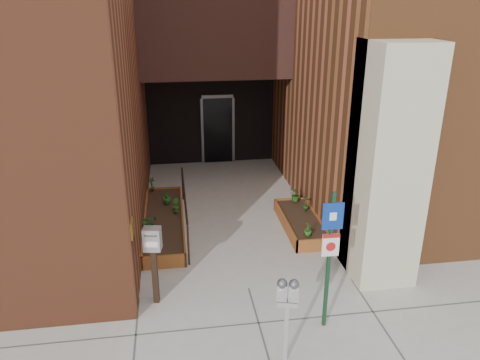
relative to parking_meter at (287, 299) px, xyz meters
name	(u,v)px	position (x,y,z in m)	size (l,w,h in m)	color
ground	(249,288)	(-0.23, 1.89, -1.09)	(80.00, 80.00, 0.00)	#9E9991
planter_left	(164,223)	(-1.78, 4.59, -0.96)	(0.90, 3.60, 0.30)	brown
planter_right	(301,223)	(1.37, 4.09, -0.95)	(0.80, 2.20, 0.30)	brown
handrail	(185,198)	(-1.28, 4.54, -0.34)	(0.04, 3.34, 0.90)	black
parking_meter	(287,299)	(0.00, 0.00, 0.00)	(0.33, 0.19, 1.41)	#B9B9BC
sign_post	(330,247)	(0.82, 0.67, 0.38)	(0.32, 0.08, 2.38)	#13361E
payment_dropbox	(153,250)	(-1.91, 1.73, -0.03)	(0.32, 0.26, 1.46)	black
shrub_left_a	(149,224)	(-2.08, 3.86, -0.59)	(0.36, 0.36, 0.40)	#1B611F
shrub_left_b	(175,205)	(-1.50, 4.80, -0.62)	(0.18, 0.18, 0.33)	#26621C
shrub_left_c	(166,196)	(-1.71, 5.34, -0.61)	(0.20, 0.20, 0.35)	#1D621C
shrub_left_d	(152,184)	(-2.08, 6.19, -0.61)	(0.19, 0.19, 0.36)	#285618
shrub_right_a	(308,229)	(1.26, 3.19, -0.64)	(0.17, 0.17, 0.30)	#255F1B
shrub_right_b	(306,203)	(1.57, 4.41, -0.60)	(0.20, 0.20, 0.37)	#17531C
shrub_right_c	(295,195)	(1.46, 4.99, -0.62)	(0.30, 0.30, 0.34)	#275317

